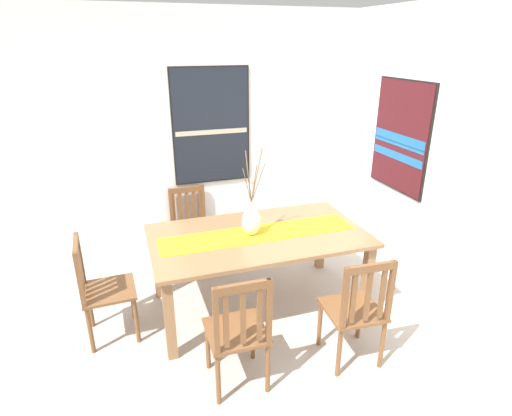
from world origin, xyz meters
TOP-DOWN VIEW (x-y plane):
  - ground_plane at (0.00, 0.00)m, footprint 6.40×6.40m
  - wall_back at (0.00, 1.86)m, footprint 6.40×0.12m
  - wall_side at (1.86, 0.00)m, footprint 0.12×6.40m
  - dining_table at (0.24, 0.64)m, footprint 1.93×1.08m
  - table_runner at (0.24, 0.64)m, footprint 1.77×0.36m
  - centerpiece_vase at (0.17, 0.64)m, footprint 0.24×0.15m
  - chair_0 at (-0.22, -0.27)m, footprint 0.43×0.43m
  - chair_1 at (-1.14, 0.62)m, footprint 0.44×0.44m
  - chair_2 at (-0.22, 1.61)m, footprint 0.43×0.43m
  - chair_3 at (0.70, -0.31)m, footprint 0.44×0.44m
  - painting_on_back_wall at (0.10, 1.79)m, footprint 0.84×0.05m
  - painting_on_side_wall at (1.79, 0.84)m, footprint 0.05×0.83m

SIDE VIEW (x-z plane):
  - ground_plane at x=0.00m, z-range -0.03..0.00m
  - chair_2 at x=-0.22m, z-range 0.03..0.92m
  - chair_3 at x=0.70m, z-range 0.01..0.95m
  - chair_0 at x=-0.22m, z-range 0.01..0.96m
  - chair_1 at x=-1.14m, z-range 0.02..0.94m
  - dining_table at x=0.24m, z-range 0.28..1.04m
  - table_runner at x=0.24m, z-range 0.75..0.76m
  - centerpiece_vase at x=0.17m, z-range 0.51..1.30m
  - wall_back at x=0.00m, z-range 0.00..2.70m
  - wall_side at x=1.86m, z-range 0.00..2.70m
  - painting_on_side_wall at x=1.79m, z-range 0.95..2.03m
  - painting_on_back_wall at x=0.10m, z-range 0.91..2.14m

